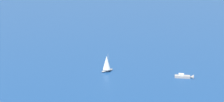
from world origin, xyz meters
TOP-DOWN VIEW (x-y plane):
  - sailboat_far_port at (39.83, 56.55)m, footprint 6.47×3.65m
  - motorboat_trailing at (61.93, 28.93)m, footprint 7.35×7.23m

SIDE VIEW (x-z plane):
  - motorboat_trailing at x=61.93m, z-range -0.55..1.83m
  - sailboat_far_port at x=39.83m, z-range -0.36..7.91m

